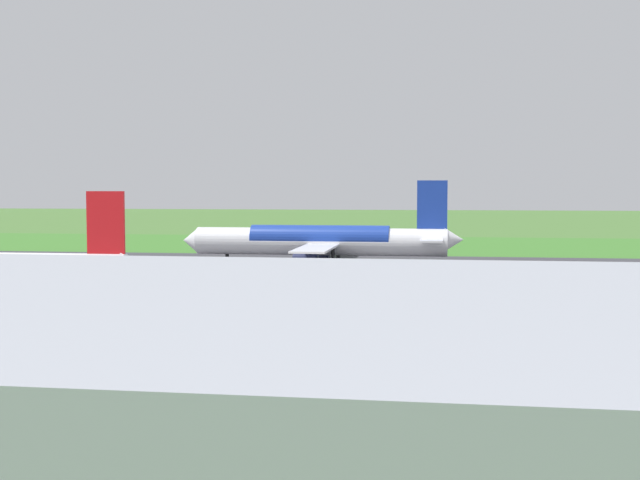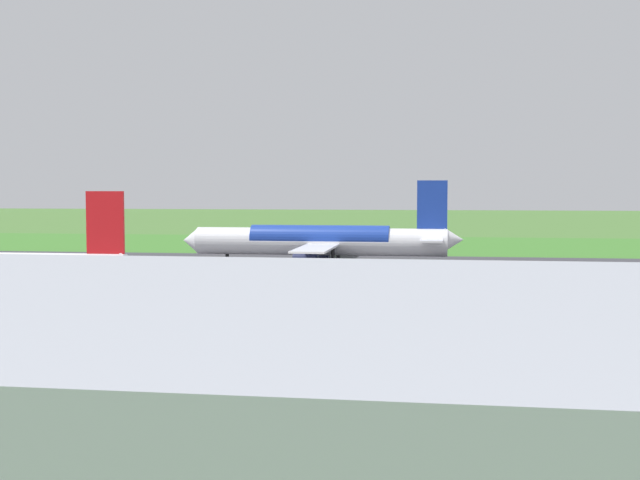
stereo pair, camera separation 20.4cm
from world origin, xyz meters
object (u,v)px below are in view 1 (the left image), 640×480
(airliner_main, at_px, (322,241))
(no_stopping_sign, at_px, (395,240))
(service_truck_fuel, at_px, (72,272))
(traffic_cone_orange, at_px, (364,244))
(airliner_parked_near, at_px, (623,289))
(service_truck_baggage, at_px, (175,269))

(airliner_main, height_order, no_stopping_sign, airliner_main)
(airliner_main, distance_m, service_truck_fuel, 48.22)
(no_stopping_sign, xyz_separation_m, traffic_cone_orange, (7.65, 2.06, -1.15))
(airliner_parked_near, height_order, service_truck_baggage, airliner_parked_near)
(airliner_main, relative_size, traffic_cone_orange, 98.10)
(airliner_main, xyz_separation_m, airliner_parked_near, (-40.80, 64.27, -0.47))
(traffic_cone_orange, bearing_deg, service_truck_fuel, 65.75)
(service_truck_baggage, bearing_deg, no_stopping_sign, -111.52)
(service_truck_fuel, bearing_deg, service_truck_baggage, -154.33)
(airliner_main, height_order, service_truck_baggage, airliner_main)
(service_truck_baggage, height_order, no_stopping_sign, service_truck_baggage)
(airliner_main, height_order, traffic_cone_orange, airliner_main)
(service_truck_baggage, relative_size, service_truck_fuel, 0.98)
(airliner_main, xyz_separation_m, service_truck_fuel, (34.23, 33.83, -2.95))
(airliner_main, distance_m, airliner_parked_near, 76.13)
(no_stopping_sign, relative_size, traffic_cone_orange, 4.34)
(service_truck_fuel, bearing_deg, no_stopping_sign, -117.87)
(airliner_main, relative_size, no_stopping_sign, 22.62)
(service_truck_baggage, height_order, service_truck_fuel, same)
(airliner_parked_near, xyz_separation_m, service_truck_baggage, (60.80, -37.29, -2.48))
(service_truck_fuel, bearing_deg, airliner_parked_near, 157.91)
(airliner_main, xyz_separation_m, traffic_cone_orange, (-3.46, -49.85, -4.08))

